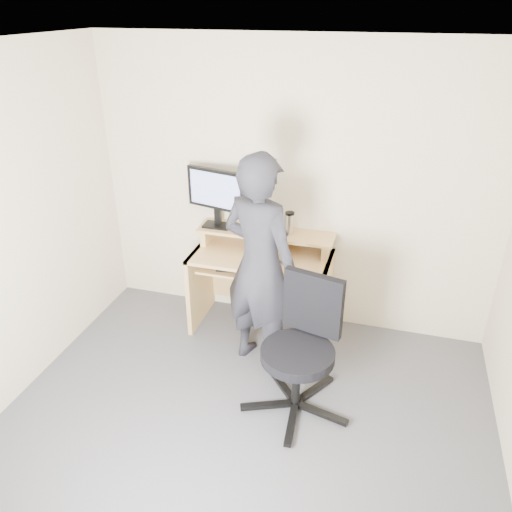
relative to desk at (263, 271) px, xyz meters
The scene contains 14 objects.
ground 1.64m from the desk, 82.55° to the right, with size 3.50×3.50×0.00m, color #57575C.
back_wall 0.76m from the desk, 47.89° to the left, with size 3.50×0.02×2.50m, color beige.
ceiling 2.49m from the desk, 82.55° to the right, with size 3.50×3.50×0.02m, color white.
desk is the anchor object (origin of this frame).
monitor 0.81m from the desk, behind, with size 0.55×0.17×0.53m.
external_drive 0.49m from the desk, 134.75° to the left, with size 0.07×0.13×0.20m, color black.
travel_mug 0.50m from the desk, 23.10° to the left, with size 0.08×0.08×0.18m, color #B5B5BA.
smartphone 0.41m from the desk, 22.47° to the left, with size 0.07×0.13×0.01m, color black.
charger 0.45m from the desk, behind, with size 0.04×0.04×0.04m, color black.
headphones 0.40m from the desk, 116.47° to the left, with size 0.16×0.16×0.02m, color silver.
keyboard 0.24m from the desk, 127.35° to the right, with size 0.46×0.18×0.03m, color black.
mouse 0.37m from the desk, 36.85° to the right, with size 0.10×0.06×0.04m, color black.
office_chair 1.07m from the desk, 59.60° to the right, with size 0.79×0.77×1.00m.
person 0.64m from the desk, 77.86° to the right, with size 0.65×0.43×1.79m, color black.
Camera 1 is at (0.81, -2.23, 2.71)m, focal length 35.00 mm.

